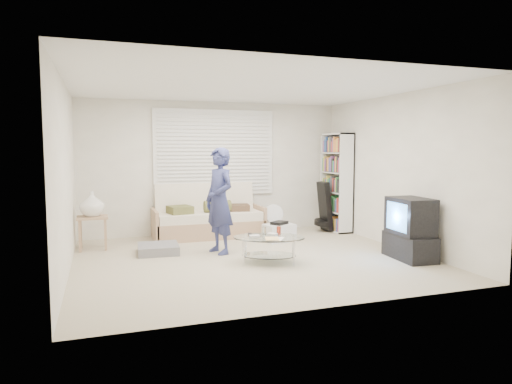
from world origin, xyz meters
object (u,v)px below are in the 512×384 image
object	(u,v)px
coffee_table	(269,242)
bookshelf	(336,182)
futon_sofa	(208,219)
tv_unit	(410,229)

from	to	relation	value
coffee_table	bookshelf	bearing A→B (deg)	42.79
futon_sofa	tv_unit	size ratio (longest dim) A/B	2.21
futon_sofa	coffee_table	distance (m)	2.23
futon_sofa	coffee_table	size ratio (longest dim) A/B	1.70
tv_unit	coffee_table	xyz separation A→B (m)	(-2.04, 0.45, -0.14)
tv_unit	coffee_table	world-z (taller)	tv_unit
coffee_table	tv_unit	bearing A→B (deg)	-12.58
tv_unit	coffee_table	distance (m)	2.09
tv_unit	futon_sofa	bearing A→B (deg)	132.32
futon_sofa	tv_unit	bearing A→B (deg)	-47.68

